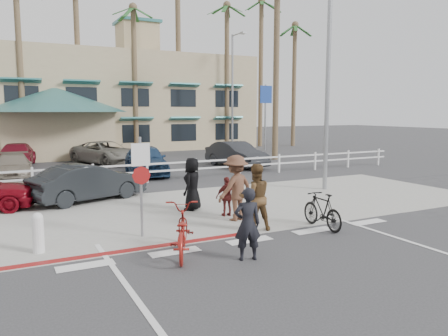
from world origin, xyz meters
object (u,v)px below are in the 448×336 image
bike_black (322,210)px  car_white_sedan (88,182)px  bike_red (181,231)px  sign_post (141,182)px

bike_black → car_white_sedan: car_white_sedan is taller
bike_red → car_white_sedan: bearing=-61.0°
sign_post → bike_red: bearing=-78.7°
sign_post → bike_black: (4.70, -1.48, -0.94)m
sign_post → bike_red: size_ratio=1.34×
bike_black → car_white_sedan: size_ratio=0.41×
bike_red → car_white_sedan: (-0.78, 7.20, 0.11)m
sign_post → bike_black: sign_post is taller
sign_post → bike_red: 2.08m
bike_black → bike_red: bearing=7.3°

